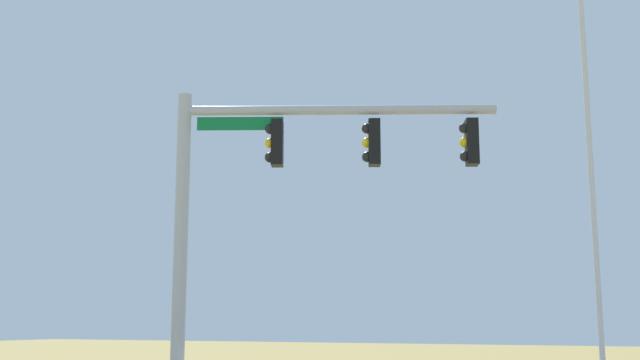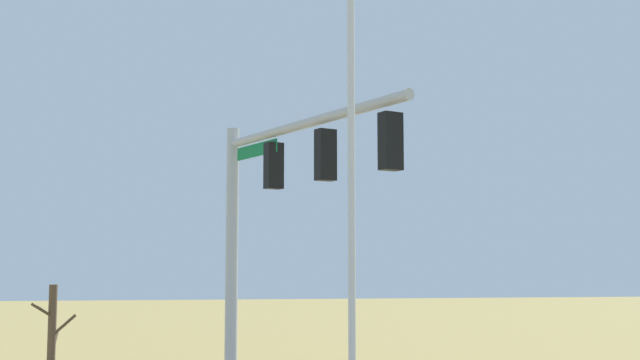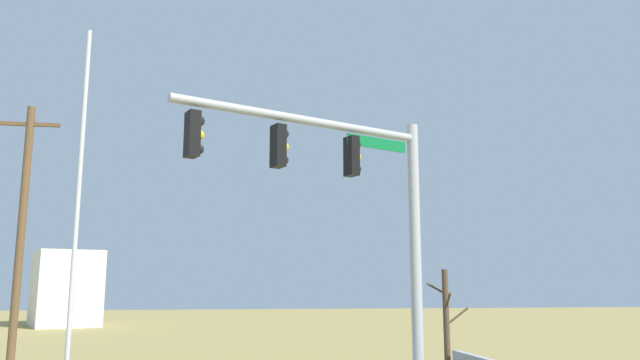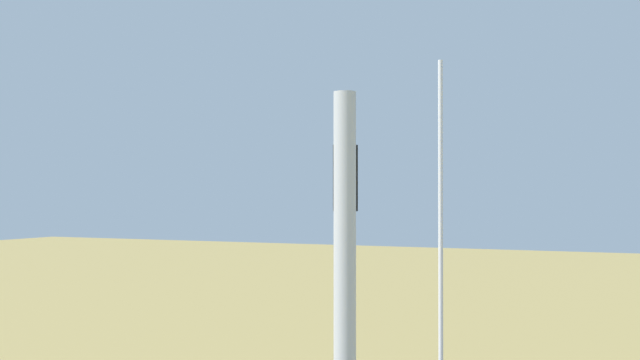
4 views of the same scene
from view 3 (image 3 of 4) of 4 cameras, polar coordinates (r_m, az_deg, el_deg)
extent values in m
cylinder|color=#B2B5BA|center=(15.57, 8.95, -8.33)|extent=(0.28, 0.28, 7.47)
cylinder|color=#B2B5BA|center=(14.16, -1.36, 5.59)|extent=(6.02, 2.76, 0.20)
cube|color=#0F7238|center=(15.23, 5.34, 3.43)|extent=(1.66, 0.74, 0.28)
cube|color=black|center=(14.68, 2.96, 2.22)|extent=(0.36, 0.43, 0.96)
sphere|color=black|center=(14.83, 3.43, 3.29)|extent=(0.22, 0.22, 0.22)
sphere|color=yellow|center=(14.77, 3.44, 2.15)|extent=(0.22, 0.22, 0.22)
sphere|color=black|center=(14.71, 3.45, 1.01)|extent=(0.22, 0.22, 0.22)
cube|color=black|center=(13.64, -3.93, 3.18)|extent=(0.36, 0.43, 0.96)
sphere|color=black|center=(13.78, -3.37, 4.32)|extent=(0.22, 0.22, 0.22)
sphere|color=yellow|center=(13.71, -3.38, 3.10)|extent=(0.22, 0.22, 0.22)
sphere|color=black|center=(13.65, -3.39, 1.88)|extent=(0.22, 0.22, 0.22)
cube|color=black|center=(12.83, -11.84, 4.21)|extent=(0.36, 0.43, 0.96)
sphere|color=black|center=(12.96, -11.17, 5.42)|extent=(0.22, 0.22, 0.22)
sphere|color=yellow|center=(12.88, -11.22, 4.13)|extent=(0.22, 0.22, 0.22)
sphere|color=black|center=(12.81, -11.26, 2.83)|extent=(0.22, 0.22, 0.22)
cylinder|color=silver|center=(13.94, -21.85, -4.43)|extent=(0.10, 0.10, 8.99)
cylinder|color=brown|center=(22.14, -26.22, -5.50)|extent=(0.26, 0.26, 9.31)
cube|color=brown|center=(22.75, -25.44, 4.72)|extent=(1.90, 0.12, 0.12)
cylinder|color=brown|center=(20.39, 11.75, -13.65)|extent=(0.20, 0.20, 3.88)
cylinder|color=brown|center=(20.50, 12.69, -12.32)|extent=(0.78, 0.07, 0.57)
cylinder|color=brown|center=(20.45, 10.79, -9.94)|extent=(0.54, 0.47, 0.39)
cylinder|color=brown|center=(20.08, 11.87, -10.99)|extent=(0.12, 0.61, 0.55)
cube|color=silver|center=(59.15, -22.70, -9.32)|extent=(7.93, 10.17, 6.41)
camera|label=1|loc=(28.54, -18.38, -10.49)|focal=44.44mm
camera|label=2|loc=(20.58, -50.04, -3.27)|focal=45.15mm
camera|label=4|loc=(24.47, 28.40, -1.92)|focal=49.77mm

